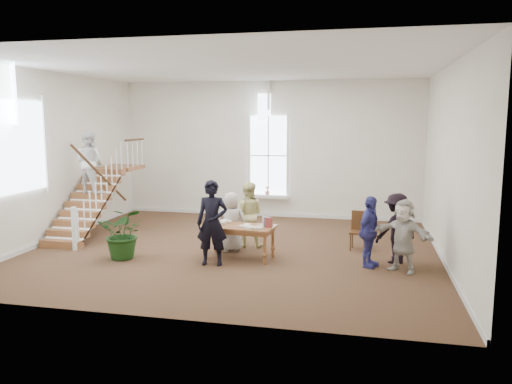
% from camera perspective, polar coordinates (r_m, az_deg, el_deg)
% --- Properties ---
extents(ground, '(10.00, 10.00, 0.00)m').
position_cam_1_polar(ground, '(12.66, -2.49, -6.56)').
color(ground, '#452C1B').
rests_on(ground, ground).
extents(room_shell, '(10.49, 10.00, 10.00)m').
position_cam_1_polar(room_shell, '(16.77, 1.37, -1.46)').
color(room_shell, silver).
rests_on(room_shell, ground).
extents(staircase, '(1.10, 4.10, 2.92)m').
position_cam_1_polar(staircase, '(14.74, -18.30, 1.55)').
color(staircase, brown).
rests_on(staircase, ground).
extents(library_table, '(1.75, 1.00, 0.85)m').
position_cam_1_polar(library_table, '(11.72, -1.92, -4.27)').
color(library_table, brown).
rests_on(library_table, ground).
extents(police_officer, '(0.74, 0.52, 1.92)m').
position_cam_1_polar(police_officer, '(11.18, -5.03, -3.54)').
color(police_officer, black).
rests_on(police_officer, ground).
extents(elderly_woman, '(0.80, 0.61, 1.48)m').
position_cam_1_polar(elderly_woman, '(12.37, -2.84, -3.41)').
color(elderly_woman, '#B9B4AB').
rests_on(elderly_woman, ground).
extents(person_yellow, '(0.87, 0.71, 1.67)m').
position_cam_1_polar(person_yellow, '(12.75, -0.95, -2.60)').
color(person_yellow, '#DBD288').
rests_on(person_yellow, ground).
extents(woman_cluster_a, '(0.72, 1.01, 1.59)m').
position_cam_1_polar(woman_cluster_a, '(11.29, 12.83, -4.46)').
color(woman_cluster_a, '#383888').
rests_on(woman_cluster_a, ground).
extents(woman_cluster_b, '(1.19, 1.08, 1.60)m').
position_cam_1_polar(woman_cluster_b, '(11.75, 15.76, -4.03)').
color(woman_cluster_b, black).
rests_on(woman_cluster_b, ground).
extents(woman_cluster_c, '(1.49, 1.17, 1.58)m').
position_cam_1_polar(woman_cluster_c, '(11.12, 16.47, -4.81)').
color(woman_cluster_c, beige).
rests_on(woman_cluster_c, ground).
extents(floor_plant, '(1.29, 1.18, 1.22)m').
position_cam_1_polar(floor_plant, '(12.11, -14.85, -4.55)').
color(floor_plant, '#163912').
rests_on(floor_plant, ground).
extents(side_chair, '(0.47, 0.47, 0.97)m').
position_cam_1_polar(side_chair, '(12.80, 11.70, -4.08)').
color(side_chair, '#3C1F10').
rests_on(side_chair, ground).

